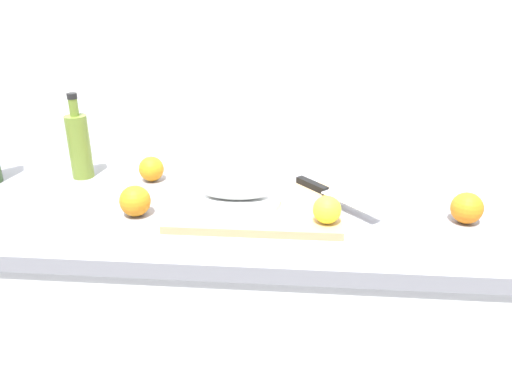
{
  "coord_description": "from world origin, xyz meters",
  "views": [
    {
      "loc": [
        0.23,
        -1.17,
        1.45
      ],
      "look_at": [
        0.14,
        -0.02,
        0.95
      ],
      "focal_mm": 34.43,
      "sensor_mm": 36.0,
      "label": 1
    }
  ],
  "objects_px": {
    "lemon_0": "(327,210)",
    "olive_oil_bottle": "(79,145)",
    "chef_knife": "(325,191)",
    "orange_0": "(135,201)",
    "cutting_board": "(256,206)",
    "white_plate": "(236,200)",
    "fish_fillet": "(235,191)"
  },
  "relations": [
    {
      "from": "cutting_board",
      "to": "white_plate",
      "type": "xyz_separation_m",
      "value": [
        -0.05,
        -0.01,
        0.02
      ]
    },
    {
      "from": "orange_0",
      "to": "lemon_0",
      "type": "bearing_deg",
      "value": -5.08
    },
    {
      "from": "chef_knife",
      "to": "fish_fillet",
      "type": "bearing_deg",
      "value": -113.19
    },
    {
      "from": "lemon_0",
      "to": "olive_oil_bottle",
      "type": "bearing_deg",
      "value": 157.97
    },
    {
      "from": "cutting_board",
      "to": "lemon_0",
      "type": "xyz_separation_m",
      "value": [
        0.18,
        -0.1,
        0.04
      ]
    },
    {
      "from": "chef_knife",
      "to": "orange_0",
      "type": "relative_size",
      "value": 3.0
    },
    {
      "from": "cutting_board",
      "to": "olive_oil_bottle",
      "type": "height_order",
      "value": "olive_oil_bottle"
    },
    {
      "from": "olive_oil_bottle",
      "to": "orange_0",
      "type": "xyz_separation_m",
      "value": [
        0.24,
        -0.25,
        -0.06
      ]
    },
    {
      "from": "lemon_0",
      "to": "cutting_board",
      "type": "bearing_deg",
      "value": 150.52
    },
    {
      "from": "fish_fillet",
      "to": "orange_0",
      "type": "distance_m",
      "value": 0.26
    },
    {
      "from": "lemon_0",
      "to": "olive_oil_bottle",
      "type": "distance_m",
      "value": 0.78
    },
    {
      "from": "chef_knife",
      "to": "olive_oil_bottle",
      "type": "height_order",
      "value": "olive_oil_bottle"
    },
    {
      "from": "lemon_0",
      "to": "olive_oil_bottle",
      "type": "relative_size",
      "value": 0.26
    },
    {
      "from": "cutting_board",
      "to": "olive_oil_bottle",
      "type": "relative_size",
      "value": 1.68
    },
    {
      "from": "olive_oil_bottle",
      "to": "cutting_board",
      "type": "bearing_deg",
      "value": -19.42
    },
    {
      "from": "cutting_board",
      "to": "white_plate",
      "type": "relative_size",
      "value": 1.84
    },
    {
      "from": "cutting_board",
      "to": "fish_fillet",
      "type": "xyz_separation_m",
      "value": [
        -0.05,
        -0.01,
        0.04
      ]
    },
    {
      "from": "cutting_board",
      "to": "chef_knife",
      "type": "xyz_separation_m",
      "value": [
        0.18,
        0.07,
        0.02
      ]
    },
    {
      "from": "chef_knife",
      "to": "lemon_0",
      "type": "bearing_deg",
      "value": -43.37
    },
    {
      "from": "cutting_board",
      "to": "chef_knife",
      "type": "bearing_deg",
      "value": 21.46
    },
    {
      "from": "fish_fillet",
      "to": "orange_0",
      "type": "bearing_deg",
      "value": -168.34
    },
    {
      "from": "lemon_0",
      "to": "orange_0",
      "type": "xyz_separation_m",
      "value": [
        -0.48,
        0.04,
        -0.01
      ]
    },
    {
      "from": "cutting_board",
      "to": "chef_knife",
      "type": "distance_m",
      "value": 0.2
    },
    {
      "from": "cutting_board",
      "to": "lemon_0",
      "type": "bearing_deg",
      "value": -29.48
    },
    {
      "from": "cutting_board",
      "to": "fish_fillet",
      "type": "height_order",
      "value": "fish_fillet"
    },
    {
      "from": "fish_fillet",
      "to": "cutting_board",
      "type": "bearing_deg",
      "value": 6.37
    },
    {
      "from": "white_plate",
      "to": "chef_knife",
      "type": "bearing_deg",
      "value": 18.27
    },
    {
      "from": "fish_fillet",
      "to": "lemon_0",
      "type": "xyz_separation_m",
      "value": [
        0.23,
        -0.09,
        0.0
      ]
    },
    {
      "from": "chef_knife",
      "to": "olive_oil_bottle",
      "type": "xyz_separation_m",
      "value": [
        -0.73,
        0.12,
        0.07
      ]
    },
    {
      "from": "white_plate",
      "to": "olive_oil_bottle",
      "type": "relative_size",
      "value": 0.91
    },
    {
      "from": "chef_knife",
      "to": "orange_0",
      "type": "bearing_deg",
      "value": -116.54
    },
    {
      "from": "white_plate",
      "to": "chef_knife",
      "type": "height_order",
      "value": "chef_knife"
    }
  ]
}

